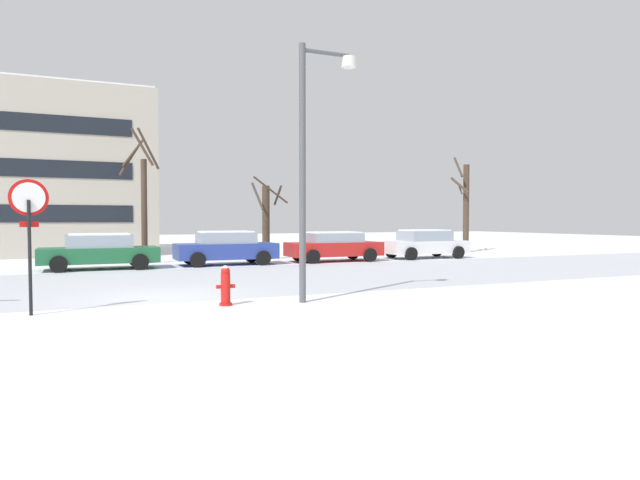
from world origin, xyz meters
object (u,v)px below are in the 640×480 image
stop_sign (29,220)px  parked_car_red (334,246)px  fire_hydrant (226,285)px  parked_car_green (99,251)px  parked_car_blue (226,248)px  parked_car_white (425,244)px  street_lamp (311,148)px

stop_sign → parked_car_red: 16.50m
fire_hydrant → parked_car_green: (-2.21, 11.29, 0.26)m
stop_sign → parked_car_blue: stop_sign is taller
stop_sign → parked_car_white: (17.40, 11.09, -1.24)m
parked_car_blue → street_lamp: bearing=-94.5°
parked_car_red → parked_car_blue: bearing=178.7°
street_lamp → parked_car_red: (6.11, 11.58, -2.98)m
parked_car_red → parked_car_green: bearing=-179.9°
fire_hydrant → stop_sign: bearing=176.0°
fire_hydrant → parked_car_green: size_ratio=0.21×
stop_sign → fire_hydrant: (4.05, -0.28, -1.52)m
parked_car_white → parked_car_blue: bearing=179.7°
street_lamp → parked_car_white: street_lamp is taller
street_lamp → parked_car_red: 13.43m
parked_car_red → parked_car_white: bearing=0.7°
fire_hydrant → parked_car_white: (13.35, 11.37, 0.28)m
parked_car_green → parked_car_red: bearing=0.1°
parked_car_green → parked_car_blue: 5.19m
stop_sign → parked_car_green: stop_sign is taller
stop_sign → parked_car_red: bearing=42.1°
street_lamp → parked_car_white: bearing=45.8°
parked_car_blue → parked_car_white: bearing=-0.3°
fire_hydrant → parked_car_blue: (2.98, 11.42, 0.29)m
street_lamp → fire_hydrant: bearing=172.3°
fire_hydrant → parked_car_blue: 11.80m
fire_hydrant → parked_car_blue: size_ratio=0.21×
stop_sign → parked_car_red: size_ratio=0.63×
parked_car_green → parked_car_blue: (5.19, 0.13, 0.03)m
parked_car_green → parked_car_blue: size_ratio=1.03×
parked_car_blue → parked_car_red: size_ratio=0.97×
stop_sign → street_lamp: street_lamp is taller
parked_car_blue → parked_car_red: (5.19, -0.12, -0.03)m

